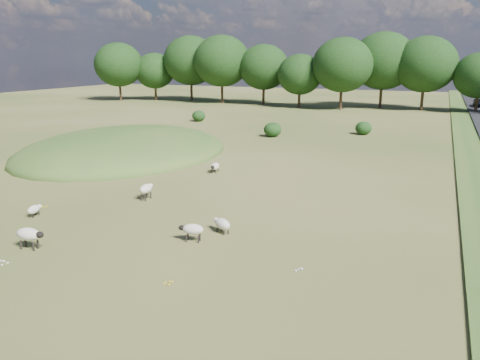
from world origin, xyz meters
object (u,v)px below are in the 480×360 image
sheep_4 (29,234)px  sheep_1 (34,209)px  sheep_0 (215,166)px  sheep_3 (222,224)px  sheep_5 (146,189)px  sheep_2 (192,229)px

sheep_4 → sheep_1: bearing=127.9°
sheep_0 → sheep_3: bearing=19.6°
sheep_4 → sheep_5: bearing=80.6°
sheep_3 → sheep_4: sheep_4 is taller
sheep_0 → sheep_2: (4.69, -11.82, 0.14)m
sheep_3 → sheep_4: (-6.60, -4.90, 0.23)m
sheep_0 → sheep_4: (-1.17, -15.23, 0.23)m
sheep_2 → sheep_5: 7.07m
sheep_0 → sheep_1: bearing=-27.9°
sheep_4 → sheep_5: sheep_4 is taller
sheep_3 → sheep_5: 6.88m
sheep_1 → sheep_4: sheep_4 is taller
sheep_0 → sheep_4: sheep_4 is taller
sheep_4 → sheep_2: bearing=23.9°
sheep_0 → sheep_5: 7.35m
sheep_0 → sheep_1: sheep_0 is taller
sheep_0 → sheep_4: 15.28m
sheep_2 → sheep_5: bearing=-52.1°
sheep_2 → sheep_4: 6.78m
sheep_1 → sheep_2: (9.01, 0.17, 0.21)m
sheep_1 → sheep_0: bearing=-29.5°
sheep_1 → sheep_2: size_ratio=0.88×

